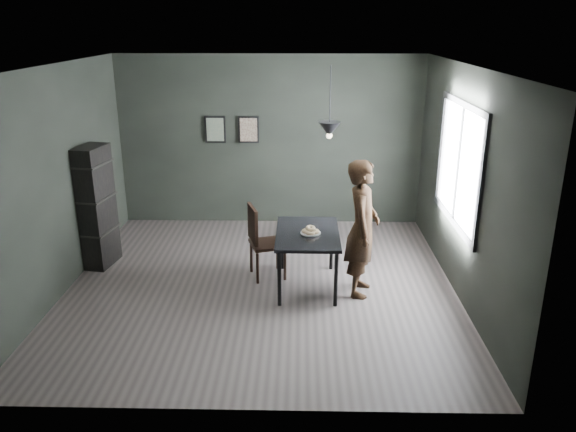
{
  "coord_description": "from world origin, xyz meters",
  "views": [
    {
      "loc": [
        0.5,
        -6.65,
        3.29
      ],
      "look_at": [
        0.35,
        0.05,
        0.95
      ],
      "focal_mm": 35.0,
      "sensor_mm": 36.0,
      "label": 1
    }
  ],
  "objects_px": {
    "wood_chair": "(261,237)",
    "white_plate": "(310,233)",
    "pendant_lamp": "(329,129)",
    "cafe_table": "(308,238)",
    "woman": "(362,228)",
    "shelf_unit": "(96,207)"
  },
  "relations": [
    {
      "from": "wood_chair",
      "to": "white_plate",
      "type": "bearing_deg",
      "value": -43.75
    },
    {
      "from": "white_plate",
      "to": "pendant_lamp",
      "type": "relative_size",
      "value": 0.27
    },
    {
      "from": "white_plate",
      "to": "wood_chair",
      "type": "distance_m",
      "value": 0.75
    },
    {
      "from": "cafe_table",
      "to": "wood_chair",
      "type": "height_order",
      "value": "wood_chair"
    },
    {
      "from": "white_plate",
      "to": "wood_chair",
      "type": "xyz_separation_m",
      "value": [
        -0.65,
        0.32,
        -0.18
      ]
    },
    {
      "from": "wood_chair",
      "to": "woman",
      "type": "bearing_deg",
      "value": -35.83
    },
    {
      "from": "woman",
      "to": "shelf_unit",
      "type": "xyz_separation_m",
      "value": [
        -3.59,
        0.81,
        -0.02
      ]
    },
    {
      "from": "white_plate",
      "to": "woman",
      "type": "xyz_separation_m",
      "value": [
        0.64,
        -0.1,
        0.11
      ]
    },
    {
      "from": "cafe_table",
      "to": "pendant_lamp",
      "type": "relative_size",
      "value": 1.39
    },
    {
      "from": "woman",
      "to": "wood_chair",
      "type": "bearing_deg",
      "value": 81.66
    },
    {
      "from": "shelf_unit",
      "to": "pendant_lamp",
      "type": "height_order",
      "value": "pendant_lamp"
    },
    {
      "from": "white_plate",
      "to": "woman",
      "type": "relative_size",
      "value": 0.13
    },
    {
      "from": "cafe_table",
      "to": "shelf_unit",
      "type": "relative_size",
      "value": 0.7
    },
    {
      "from": "cafe_table",
      "to": "wood_chair",
      "type": "distance_m",
      "value": 0.68
    },
    {
      "from": "woman",
      "to": "pendant_lamp",
      "type": "bearing_deg",
      "value": 68.55
    },
    {
      "from": "cafe_table",
      "to": "woman",
      "type": "distance_m",
      "value": 0.72
    },
    {
      "from": "white_plate",
      "to": "shelf_unit",
      "type": "bearing_deg",
      "value": 166.63
    },
    {
      "from": "cafe_table",
      "to": "pendant_lamp",
      "type": "xyz_separation_m",
      "value": [
        0.25,
        0.1,
        1.38
      ]
    },
    {
      "from": "cafe_table",
      "to": "pendant_lamp",
      "type": "height_order",
      "value": "pendant_lamp"
    },
    {
      "from": "cafe_table",
      "to": "white_plate",
      "type": "bearing_deg",
      "value": -55.58
    },
    {
      "from": "pendant_lamp",
      "to": "woman",
      "type": "bearing_deg",
      "value": -31.24
    },
    {
      "from": "cafe_table",
      "to": "shelf_unit",
      "type": "height_order",
      "value": "shelf_unit"
    }
  ]
}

